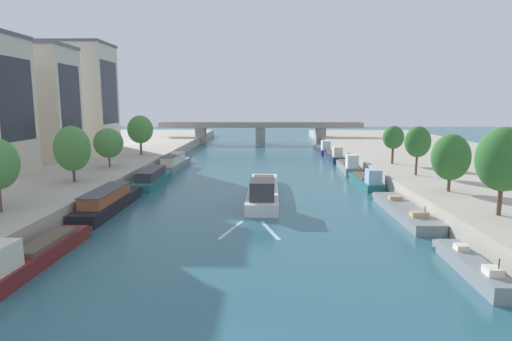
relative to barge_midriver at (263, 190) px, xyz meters
name	(u,v)px	position (x,y,z in m)	size (l,w,h in m)	color
quay_left	(51,166)	(-36.60, 20.06, 0.02)	(36.00, 170.00, 2.07)	#B7AD9E
quay_right	(468,167)	(34.47, 20.06, 0.02)	(36.00, 170.00, 2.07)	#B7AD9E
barge_midriver	(263,190)	(0.00, 0.00, 0.00)	(3.88, 20.75, 3.36)	silver
wake_behind_barge	(251,230)	(-1.12, -13.39, -1.00)	(5.60, 5.92, 0.03)	#A0CCD6
moored_boat_left_upstream	(35,254)	(-16.43, -22.41, -0.13)	(2.43, 13.35, 2.94)	maroon
moored_boat_left_downstream	(108,201)	(-16.91, -6.56, 0.06)	(2.96, 15.29, 2.56)	black
moored_boat_left_gap_after	(152,178)	(-16.09, 8.74, -0.02)	(2.89, 13.86, 2.38)	#23666B
moored_boat_left_end	(174,162)	(-16.27, 24.77, 0.08)	(3.29, 15.65, 2.62)	gray
moored_boat_right_second	(471,266)	(14.46, -23.29, -0.42)	(1.94, 10.07, 2.21)	gray
moored_boat_right_gap_after	(404,210)	(14.86, -7.65, -0.48)	(2.97, 15.46, 2.11)	gray
moored_boat_right_end	(367,180)	(14.76, 8.54, -0.17)	(2.61, 12.38, 2.89)	#23666B
moored_boat_right_downstream	(348,166)	(14.72, 21.81, -0.05)	(2.83, 12.78, 3.28)	gray
moored_boat_right_far	(334,156)	(14.47, 35.51, -0.06)	(2.44, 12.52, 3.19)	#1E284C
moored_boat_right_midway	(323,149)	(14.03, 49.44, -0.08)	(2.85, 13.52, 3.22)	#1E284C
tree_left_second	(72,149)	(-23.34, -0.34, 5.18)	(4.32, 4.32, 6.91)	brown
tree_left_past_mid	(108,143)	(-23.33, 11.71, 4.74)	(4.33, 4.33, 5.90)	brown
tree_left_distant	(140,129)	(-23.06, 27.44, 5.82)	(4.69, 4.69, 7.37)	brown
tree_right_midway	(503,159)	(20.47, -15.27, 5.93)	(4.46, 4.46, 7.64)	brown
tree_right_nearest	(451,157)	(20.44, -5.21, 4.84)	(4.08, 4.08, 6.31)	brown
tree_right_by_lamp	(418,142)	(20.61, 5.49, 5.56)	(3.39, 3.39, 6.59)	brown
tree_right_second	(393,138)	(20.70, 16.56, 5.25)	(3.29, 3.29, 6.06)	brown
building_left_far_end	(35,103)	(-38.28, 19.67, 10.66)	(12.45, 9.42, 19.17)	beige
building_left_middle	(82,97)	(-38.28, 38.17, 12.05)	(12.26, 11.53, 21.96)	beige
bridge_far	(260,130)	(-1.07, 72.89, 2.91)	(59.07, 4.40, 6.19)	gray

